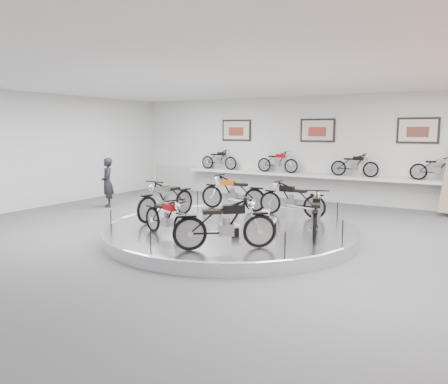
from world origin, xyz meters
The scene contains 22 objects.
floor centered at (0.00, 0.00, 0.00)m, with size 16.00×16.00×0.00m, color #555558.
ceiling centered at (0.00, 0.00, 4.00)m, with size 16.00×16.00×0.00m, color white.
wall_back centered at (0.00, 7.00, 2.00)m, with size 16.00×16.00×0.00m, color silver.
wall_left centered at (-8.00, 0.00, 2.00)m, with size 14.00×14.00×0.00m, color silver.
dado_band centered at (0.00, 6.98, 0.55)m, with size 15.68×0.04×1.10m, color #BCBCBA.
display_platform centered at (0.00, 0.30, 0.15)m, with size 6.40×6.40×0.30m, color silver.
platform_rim centered at (0.00, 0.30, 0.27)m, with size 6.40×6.40×0.10m, color #B2B2BA.
shelf centered at (0.00, 6.70, 1.00)m, with size 11.00×0.55×0.10m, color silver.
poster_left centered at (-3.50, 6.96, 2.70)m, with size 1.35×0.06×0.88m, color beige.
poster_center centered at (0.00, 6.96, 2.70)m, with size 1.35×0.06×0.88m, color beige.
poster_right centered at (3.50, 6.96, 2.70)m, with size 1.35×0.06×0.88m, color beige.
shelf_bike_a centered at (-4.20, 6.70, 1.42)m, with size 1.22×0.42×0.73m, color black, non-canonical shape.
shelf_bike_b centered at (-1.50, 6.70, 1.42)m, with size 1.22×0.42×0.73m, color maroon, non-canonical shape.
shelf_bike_c centered at (1.50, 6.70, 1.42)m, with size 1.22×0.42×0.73m, color black, non-canonical shape.
shelf_bike_d centered at (4.20, 6.70, 1.42)m, with size 1.22×0.42×0.73m, color #A6A5AA, non-canonical shape.
bike_a centered at (2.21, 0.43, 0.80)m, with size 1.71×0.61×1.01m, color black, non-canonical shape.
bike_b centered at (0.90, 2.24, 0.80)m, with size 1.69×0.60×1.00m, color black, non-canonical shape.
bike_c centered at (-1.02, 2.26, 0.84)m, with size 1.82×0.64×1.07m, color #BA5E18, non-canonical shape.
bike_d centered at (-1.92, 0.16, 0.85)m, with size 1.86×0.66×1.09m, color #A6A5AA, non-canonical shape.
bike_e centered at (-0.68, -1.43, 0.75)m, with size 1.55×0.55×0.91m, color maroon, non-canonical shape.
bike_f centered at (1.02, -1.68, 0.83)m, with size 1.81×0.64×1.07m, color black, non-canonical shape.
visitor centered at (-5.94, 1.94, 0.87)m, with size 0.64×0.42×1.75m, color black.
Camera 1 is at (5.40, -9.17, 2.73)m, focal length 35.00 mm.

